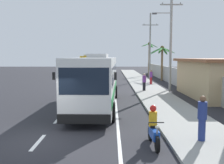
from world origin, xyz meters
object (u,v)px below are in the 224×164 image
(coach_bus_foreground, at_px, (95,79))
(utility_pole_far, at_px, (149,45))
(palm_third, at_px, (161,55))
(pedestrian_far_walk, at_px, (201,117))
(coach_bus_far_lane, at_px, (86,64))
(utility_pole_mid, at_px, (169,38))
(pedestrian_near_kerb, at_px, (150,77))
(pedestrian_midwalk, at_px, (143,82))
(motorcycle_beside_bus, at_px, (152,129))
(palm_nearest, at_px, (148,53))

(coach_bus_foreground, height_order, utility_pole_far, utility_pole_far)
(palm_third, bearing_deg, coach_bus_foreground, -112.83)
(palm_third, bearing_deg, pedestrian_far_walk, -97.57)
(coach_bus_far_lane, bearing_deg, pedestrian_far_walk, -78.70)
(utility_pole_mid, relative_size, utility_pole_far, 1.00)
(pedestrian_near_kerb, bearing_deg, utility_pole_mid, 64.82)
(pedestrian_near_kerb, relative_size, utility_pole_far, 0.17)
(palm_third, bearing_deg, pedestrian_midwalk, -108.26)
(coach_bus_far_lane, bearing_deg, pedestrian_near_kerb, -65.44)
(utility_pole_mid, bearing_deg, pedestrian_midwalk, -163.45)
(motorcycle_beside_bus, relative_size, palm_third, 0.39)
(utility_pole_mid, distance_m, palm_nearest, 21.47)
(motorcycle_beside_bus, bearing_deg, utility_pole_far, 82.05)
(pedestrian_midwalk, xyz_separation_m, utility_pole_mid, (2.62, 0.78, 4.27))
(coach_bus_foreground, bearing_deg, motorcycle_beside_bus, -71.48)
(utility_pole_far, relative_size, palm_third, 2.00)
(pedestrian_near_kerb, distance_m, utility_pole_mid, 6.78)
(coach_bus_foreground, distance_m, pedestrian_midwalk, 8.55)
(pedestrian_midwalk, relative_size, utility_pole_far, 0.17)
(pedestrian_near_kerb, height_order, pedestrian_far_walk, pedestrian_far_walk)
(palm_third, bearing_deg, pedestrian_near_kerb, -111.53)
(coach_bus_far_lane, relative_size, palm_nearest, 1.89)
(coach_bus_foreground, bearing_deg, pedestrian_near_kerb, 66.56)
(coach_bus_foreground, height_order, pedestrian_midwalk, coach_bus_foreground)
(utility_pole_far, bearing_deg, palm_nearest, 82.53)
(motorcycle_beside_bus, xyz_separation_m, utility_pole_far, (4.21, 30.14, 4.56))
(utility_pole_far, xyz_separation_m, palm_third, (1.38, -2.48, -1.49))
(coach_bus_far_lane, xyz_separation_m, palm_third, (12.08, -14.68, 1.72))
(motorcycle_beside_bus, relative_size, utility_pole_far, 0.20)
(coach_bus_foreground, relative_size, palm_third, 2.47)
(utility_pole_far, distance_m, palm_third, 3.20)
(palm_nearest, bearing_deg, palm_third, -87.68)
(coach_bus_foreground, distance_m, utility_pole_mid, 11.18)
(coach_bus_far_lane, bearing_deg, motorcycle_beside_bus, -81.28)
(pedestrian_near_kerb, height_order, pedestrian_midwalk, pedestrian_near_kerb)
(pedestrian_near_kerb, distance_m, palm_nearest, 16.67)
(motorcycle_beside_bus, bearing_deg, coach_bus_foreground, 108.52)
(coach_bus_foreground, xyz_separation_m, pedestrian_near_kerb, (5.78, 13.34, -0.86))
(coach_bus_foreground, relative_size, pedestrian_far_walk, 6.93)
(pedestrian_near_kerb, xyz_separation_m, pedestrian_far_walk, (-1.16, -21.17, 0.05))
(utility_pole_far, bearing_deg, coach_bus_foreground, -107.30)
(utility_pole_far, height_order, palm_third, utility_pole_far)
(pedestrian_midwalk, bearing_deg, motorcycle_beside_bus, -86.41)
(coach_bus_far_lane, relative_size, utility_pole_far, 1.15)
(pedestrian_midwalk, bearing_deg, pedestrian_far_walk, -79.21)
(motorcycle_beside_bus, distance_m, palm_nearest, 38.11)
(pedestrian_near_kerb, height_order, palm_third, palm_third)
(pedestrian_far_walk, bearing_deg, utility_pole_mid, 136.19)
(palm_third, bearing_deg, motorcycle_beside_bus, -101.42)
(coach_bus_foreground, bearing_deg, palm_nearest, 75.10)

